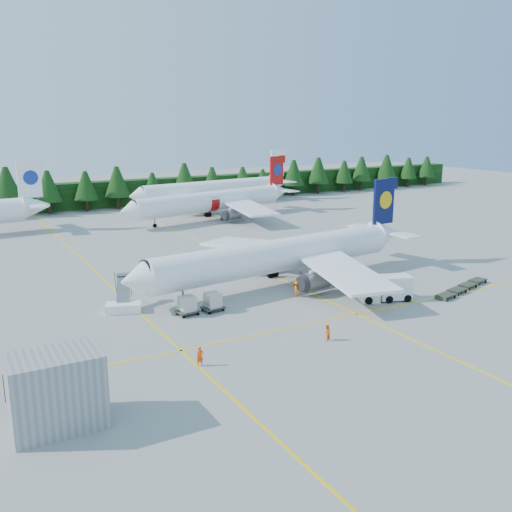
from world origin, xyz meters
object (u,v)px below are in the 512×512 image
airstairs (123,305)px  service_truck (385,288)px  airliner_navy (273,257)px  airliner_red (207,202)px  baggage_tug (388,290)px

airstairs → service_truck: size_ratio=0.90×
airliner_navy → airstairs: airliner_navy is taller
airliner_red → airliner_navy: bearing=-118.0°
baggage_tug → airliner_red: bearing=84.9°
airliner_navy → baggage_tug: bearing=-54.7°
service_truck → baggage_tug: service_truck is taller
airliner_red → baggage_tug: bearing=-106.1°
airliner_red → baggage_tug: 57.48m
airliner_navy → airliner_red: bearing=68.4°
airliner_navy → baggage_tug: airliner_navy is taller
airstairs → baggage_tug: bearing=-0.1°
airliner_navy → airliner_red: 48.45m
airliner_navy → baggage_tug: 14.42m
airstairs → airliner_red: bearing=75.5°
service_truck → baggage_tug: 1.74m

